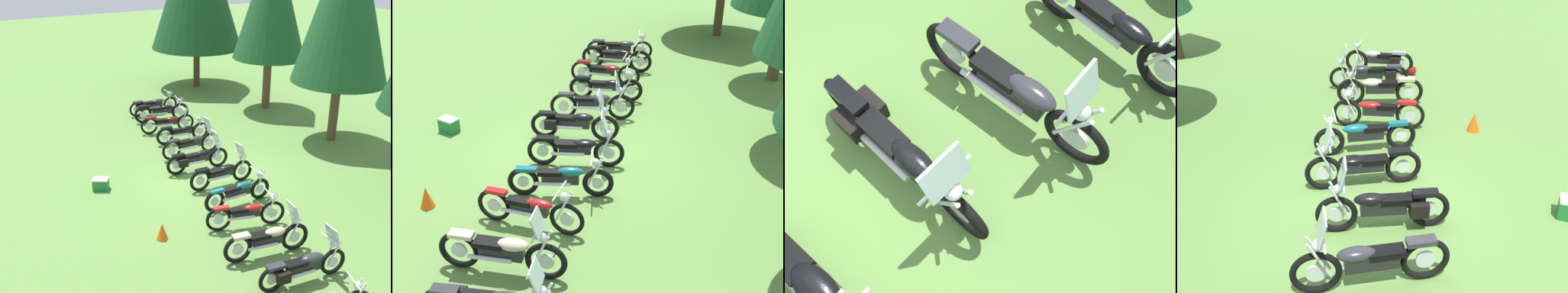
{
  "view_description": "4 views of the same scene",
  "coord_description": "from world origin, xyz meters",
  "views": [
    {
      "loc": [
        12.88,
        -7.73,
        7.45
      ],
      "look_at": [
        -0.68,
        -0.15,
        0.92
      ],
      "focal_mm": 45.49,
      "sensor_mm": 36.0,
      "label": 1
    },
    {
      "loc": [
        12.06,
        0.82,
        6.7
      ],
      "look_at": [
        1.1,
        0.35,
        0.74
      ],
      "focal_mm": 50.35,
      "sensor_mm": 36.0,
      "label": 2
    },
    {
      "loc": [
        0.15,
        1.58,
        4.69
      ],
      "look_at": [
        -1.16,
        0.52,
        0.58
      ],
      "focal_mm": 43.1,
      "sensor_mm": 36.0,
      "label": 3
    },
    {
      "loc": [
        -6.5,
        1.15,
        5.0
      ],
      "look_at": [
        0.9,
        -0.16,
        0.76
      ],
      "focal_mm": 40.23,
      "sensor_mm": 36.0,
      "label": 4
    }
  ],
  "objects": [
    {
      "name": "ground_plane",
      "position": [
        0.0,
        0.0,
        0.0
      ],
      "size": [
        80.0,
        80.0,
        0.0
      ],
      "primitive_type": "plane",
      "color": "#608C42"
    },
    {
      "name": "motorcycle_3",
      "position": [
        -3.23,
        0.72,
        0.43
      ],
      "size": [
        0.61,
        2.22,
        1.01
      ],
      "rotation": [
        0.0,
        0.0,
        1.48
      ],
      "color": "black",
      "rests_on": "ground_plane"
    },
    {
      "name": "motorcycle_4",
      "position": [
        -1.9,
        0.38,
        0.49
      ],
      "size": [
        0.63,
        2.36,
        1.39
      ],
      "rotation": [
        0.0,
        0.0,
        1.57
      ],
      "color": "black",
      "rests_on": "ground_plane"
    },
    {
      "name": "motorcycle_5",
      "position": [
        -0.66,
        -0.1,
        0.48
      ],
      "size": [
        0.65,
        2.32,
        1.37
      ],
      "rotation": [
        0.0,
        0.0,
        1.49
      ],
      "color": "black",
      "rests_on": "ground_plane"
    },
    {
      "name": "motorcycle_6",
      "position": [
        0.71,
        0.07,
        0.47
      ],
      "size": [
        0.63,
        2.32,
        1.38
      ],
      "rotation": [
        0.0,
        0.0,
        1.55
      ],
      "color": "black",
      "rests_on": "ground_plane"
    }
  ]
}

